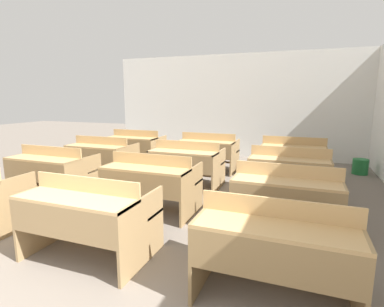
# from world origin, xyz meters

# --- Properties ---
(wall_back) EXTENTS (6.75, 0.06, 2.71)m
(wall_back) POSITION_xyz_m (0.00, 7.30, 1.36)
(wall_back) COLOR silver
(wall_back) RESTS_ON ground_plane
(bench_front_center) EXTENTS (1.20, 0.81, 0.83)m
(bench_front_center) POSITION_xyz_m (-0.10, 1.55, 0.45)
(bench_front_center) COLOR #9A7B51
(bench_front_center) RESTS_ON ground_plane
(bench_front_right) EXTENTS (1.20, 0.81, 0.83)m
(bench_front_right) POSITION_xyz_m (1.70, 1.56, 0.45)
(bench_front_right) COLOR olive
(bench_front_right) RESTS_ON ground_plane
(bench_second_left) EXTENTS (1.20, 0.81, 0.83)m
(bench_second_left) POSITION_xyz_m (-1.88, 2.85, 0.45)
(bench_second_left) COLOR #93754B
(bench_second_left) RESTS_ON ground_plane
(bench_second_center) EXTENTS (1.20, 0.81, 0.83)m
(bench_second_center) POSITION_xyz_m (-0.09, 2.83, 0.45)
(bench_second_center) COLOR olive
(bench_second_center) RESTS_ON ground_plane
(bench_second_right) EXTENTS (1.20, 0.81, 0.83)m
(bench_second_right) POSITION_xyz_m (1.70, 2.83, 0.45)
(bench_second_right) COLOR #997B51
(bench_second_right) RESTS_ON ground_plane
(bench_third_left) EXTENTS (1.20, 0.81, 0.83)m
(bench_third_left) POSITION_xyz_m (-1.89, 4.11, 0.45)
(bench_third_left) COLOR olive
(bench_third_left) RESTS_ON ground_plane
(bench_third_center) EXTENTS (1.20, 0.81, 0.83)m
(bench_third_center) POSITION_xyz_m (-0.09, 4.14, 0.45)
(bench_third_center) COLOR #997A50
(bench_third_center) RESTS_ON ground_plane
(bench_third_right) EXTENTS (1.20, 0.81, 0.83)m
(bench_third_right) POSITION_xyz_m (1.66, 4.11, 0.45)
(bench_third_right) COLOR #987A4F
(bench_third_right) RESTS_ON ground_plane
(bench_back_left) EXTENTS (1.20, 0.81, 0.83)m
(bench_back_left) POSITION_xyz_m (-1.90, 5.42, 0.45)
(bench_back_left) COLOR olive
(bench_back_left) RESTS_ON ground_plane
(bench_back_center) EXTENTS (1.20, 0.81, 0.83)m
(bench_back_center) POSITION_xyz_m (-0.09, 5.42, 0.45)
(bench_back_center) COLOR #95774C
(bench_back_center) RESTS_ON ground_plane
(bench_back_right) EXTENTS (1.20, 0.81, 0.83)m
(bench_back_right) POSITION_xyz_m (1.67, 5.41, 0.45)
(bench_back_right) COLOR olive
(bench_back_right) RESTS_ON ground_plane
(wastepaper_bin) EXTENTS (0.31, 0.31, 0.32)m
(wastepaper_bin) POSITION_xyz_m (3.00, 6.25, 0.16)
(wastepaper_bin) COLOR #1E6B33
(wastepaper_bin) RESTS_ON ground_plane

